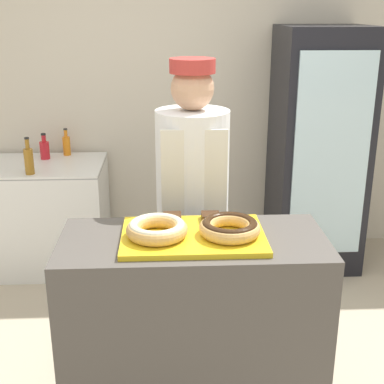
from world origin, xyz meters
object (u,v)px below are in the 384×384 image
object	(u,v)px
bottle_red	(45,149)
chest_freezer	(47,215)
donut_chocolate_glaze	(230,227)
serving_tray	(193,236)
brownie_back_left	(172,217)
beverage_fridge	(317,150)
brownie_back_right	(211,217)
baker_person	(192,209)
bottle_amber	(29,160)
donut_light_glaze	(157,228)
bottle_orange	(67,145)

from	to	relation	value
bottle_red	chest_freezer	bearing A→B (deg)	-88.11
donut_chocolate_glaze	serving_tray	bearing A→B (deg)	171.46
brownie_back_left	donut_chocolate_glaze	bearing A→B (deg)	-35.62
beverage_fridge	chest_freezer	distance (m)	2.12
serving_tray	chest_freezer	world-z (taller)	serving_tray
brownie_back_right	baker_person	distance (m)	0.45
chest_freezer	bottle_amber	world-z (taller)	bottle_amber
donut_light_glaze	bottle_orange	bearing A→B (deg)	110.08
brownie_back_left	bottle_orange	size ratio (longest dim) A/B	0.39
bottle_orange	donut_chocolate_glaze	bearing A→B (deg)	-62.51
serving_tray	chest_freezer	xyz separation A→B (m)	(-1.04, 1.74, -0.57)
brownie_back_left	chest_freezer	xyz separation A→B (m)	(-0.95, 1.59, -0.60)
brownie_back_right	bottle_amber	xyz separation A→B (m)	(-1.15, 1.34, -0.09)
serving_tray	bottle_red	xyz separation A→B (m)	(-1.04, 1.89, -0.09)
serving_tray	baker_person	world-z (taller)	baker_person
chest_freezer	bottle_amber	size ratio (longest dim) A/B	3.42
serving_tray	donut_light_glaze	distance (m)	0.17
donut_light_glaze	baker_person	size ratio (longest dim) A/B	0.16
bottle_amber	bottle_red	size ratio (longest dim) A/B	1.32
brownie_back_right	donut_light_glaze	bearing A→B (deg)	-144.38
donut_light_glaze	beverage_fridge	distance (m)	2.12
baker_person	bottle_amber	distance (m)	1.42
donut_chocolate_glaze	bottle_orange	world-z (taller)	donut_chocolate_glaze
serving_tray	donut_light_glaze	world-z (taller)	donut_light_glaze
bottle_orange	bottle_red	bearing A→B (deg)	-145.12
baker_person	beverage_fridge	bearing A→B (deg)	48.99
donut_light_glaze	serving_tray	bearing A→B (deg)	8.54
donut_chocolate_glaze	brownie_back_left	bearing A→B (deg)	144.38
donut_chocolate_glaze	brownie_back_right	distance (m)	0.19
brownie_back_right	chest_freezer	world-z (taller)	brownie_back_right
serving_tray	bottle_red	distance (m)	2.16
donut_chocolate_glaze	baker_person	xyz separation A→B (m)	(-0.13, 0.60, -0.15)
serving_tray	beverage_fridge	distance (m)	2.02
beverage_fridge	donut_chocolate_glaze	bearing A→B (deg)	-116.47
donut_light_glaze	bottle_red	world-z (taller)	donut_light_glaze
bottle_amber	brownie_back_left	bearing A→B (deg)	-53.95
beverage_fridge	baker_person	bearing A→B (deg)	-131.01
beverage_fridge	bottle_red	distance (m)	2.08
donut_chocolate_glaze	brownie_back_right	bearing A→B (deg)	111.13
brownie_back_left	baker_person	xyz separation A→B (m)	(0.11, 0.43, -0.13)
chest_freezer	serving_tray	bearing A→B (deg)	-59.25
serving_tray	bottle_red	world-z (taller)	bottle_red
donut_light_glaze	donut_chocolate_glaze	distance (m)	0.31
donut_chocolate_glaze	baker_person	world-z (taller)	baker_person
donut_light_glaze	brownie_back_right	size ratio (longest dim) A/B	3.21
serving_tray	donut_chocolate_glaze	world-z (taller)	donut_chocolate_glaze
brownie_back_right	beverage_fridge	distance (m)	1.84
chest_freezer	bottle_amber	xyz separation A→B (m)	(-0.03, -0.25, 0.51)
baker_person	bottle_orange	size ratio (longest dim) A/B	7.96
donut_chocolate_glaze	bottle_orange	size ratio (longest dim) A/B	1.25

